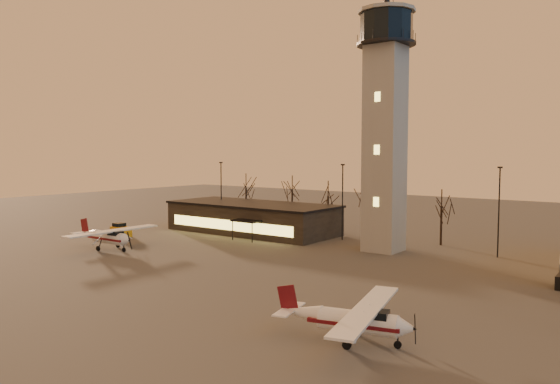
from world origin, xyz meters
name	(u,v)px	position (x,y,z in m)	size (l,w,h in m)	color
ground	(203,309)	(0.00, 0.00, 0.00)	(220.00, 220.00, 0.00)	#3C3A38
control_tower	(385,113)	(0.00, 30.00, 16.33)	(6.80, 6.80, 32.60)	gray
terminal	(252,218)	(-21.99, 31.98, 2.16)	(25.40, 12.20, 4.30)	black
light_poles	(391,205)	(0.50, 31.00, 5.41)	(58.50, 12.25, 10.14)	black
tree_row	(327,191)	(-13.70, 39.16, 5.94)	(37.20, 9.20, 8.80)	black
cessna_front	(360,326)	(12.98, 0.61, 1.11)	(9.42, 11.77, 3.25)	white
cessna_rear	(111,240)	(-26.57, 10.95, 1.19)	(9.94, 12.57, 3.48)	white
service_cart	(121,231)	(-34.06, 18.00, 0.71)	(3.00, 1.96, 1.87)	orange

